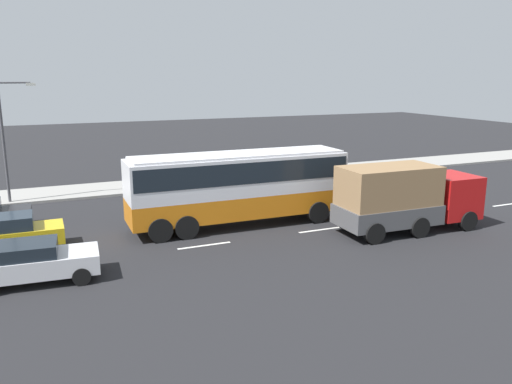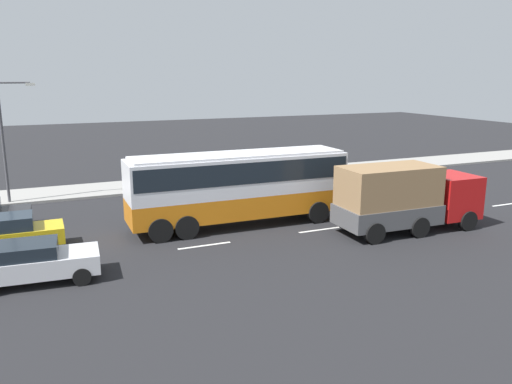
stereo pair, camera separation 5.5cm
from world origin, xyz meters
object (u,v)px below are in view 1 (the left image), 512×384
object	(u,v)px
car_yellow_taxi	(7,233)
street_lamp	(7,132)
coach_bus	(239,181)
pedestrian_at_crossing	(288,161)
car_silver_hatch	(33,261)
cargo_truck	(405,196)
pedestrian_near_curb	(225,165)

from	to	relation	value
car_yellow_taxi	street_lamp	world-z (taller)	street_lamp
coach_bus	pedestrian_at_crossing	xyz separation A→B (m)	(8.07, 10.54, -1.17)
street_lamp	car_silver_hatch	bearing A→B (deg)	-85.88
cargo_truck	pedestrian_at_crossing	size ratio (longest dim) A/B	4.54
coach_bus	car_yellow_taxi	distance (m)	10.45
car_yellow_taxi	pedestrian_at_crossing	bearing A→B (deg)	29.88
coach_bus	cargo_truck	distance (m)	7.96
car_yellow_taxi	car_silver_hatch	distance (m)	4.04
cargo_truck	car_silver_hatch	size ratio (longest dim) A/B	1.61
car_yellow_taxi	street_lamp	xyz separation A→B (m)	(0.03, 9.01, 3.30)
car_silver_hatch	pedestrian_at_crossing	xyz separation A→B (m)	(17.47, 14.30, 0.25)
cargo_truck	pedestrian_at_crossing	distance (m)	14.62
pedestrian_at_crossing	street_lamp	xyz separation A→B (m)	(-18.40, -1.37, 3.08)
cargo_truck	street_lamp	world-z (taller)	street_lamp
car_silver_hatch	cargo_truck	bearing A→B (deg)	3.38
coach_bus	cargo_truck	xyz separation A→B (m)	(6.85, -4.01, -0.54)
cargo_truck	street_lamp	size ratio (longest dim) A/B	1.04
car_yellow_taxi	car_silver_hatch	bearing A→B (deg)	-75.77
car_yellow_taxi	street_lamp	bearing A→B (deg)	90.33
street_lamp	cargo_truck	bearing A→B (deg)	-37.51
cargo_truck	pedestrian_near_curb	xyz separation A→B (m)	(-3.87, 14.14, -0.51)
car_yellow_taxi	pedestrian_near_curb	size ratio (longest dim) A/B	2.49
coach_bus	cargo_truck	size ratio (longest dim) A/B	1.51
coach_bus	car_silver_hatch	size ratio (longest dim) A/B	2.44
cargo_truck	car_yellow_taxi	xyz separation A→B (m)	(-17.21, 4.18, -0.85)
coach_bus	street_lamp	xyz separation A→B (m)	(-10.33, 9.18, 1.91)
cargo_truck	pedestrian_at_crossing	world-z (taller)	cargo_truck
street_lamp	pedestrian_at_crossing	bearing A→B (deg)	4.25
coach_bus	pedestrian_at_crossing	world-z (taller)	coach_bus
street_lamp	coach_bus	bearing A→B (deg)	-41.61
cargo_truck	car_silver_hatch	distance (m)	16.28
coach_bus	cargo_truck	world-z (taller)	coach_bus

